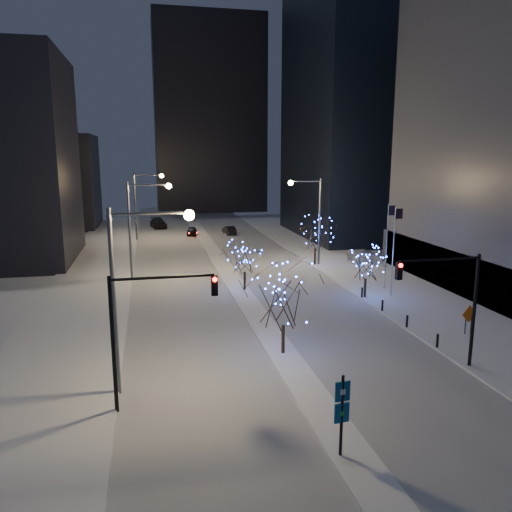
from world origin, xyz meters
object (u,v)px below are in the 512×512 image
object	(u,v)px
holiday_tree_plaza_far	(315,234)
street_lamp_east	(312,210)
street_lamp_w_mid	(140,217)
traffic_signal_east	(452,293)
construction_sign	(469,317)
street_lamp_w_far	(142,197)
traffic_signal_west	(145,319)
car_far	(158,223)
holiday_tree_median_far	(245,259)
street_lamp_w_near	(134,275)
car_near	(192,231)
wayfinding_sign	(342,408)
car_mid	(229,230)
holiday_tree_median_near	(284,298)
holiday_tree_plaza_near	(366,264)

from	to	relation	value
holiday_tree_plaza_far	street_lamp_east	bearing A→B (deg)	161.69
street_lamp_w_mid	traffic_signal_east	bearing A→B (deg)	-55.49
construction_sign	street_lamp_w_far	bearing A→B (deg)	103.56
street_lamp_w_mid	traffic_signal_west	size ratio (longest dim) A/B	1.43
street_lamp_w_mid	car_far	world-z (taller)	street_lamp_w_mid
car_far	holiday_tree_median_far	xyz separation A→B (m)	(7.04, -43.83, 2.26)
street_lamp_w_mid	holiday_tree_median_far	xyz separation A→B (m)	(9.44, -6.16, -3.41)
traffic_signal_east	street_lamp_w_near	bearing A→B (deg)	176.79
street_lamp_w_mid	traffic_signal_west	xyz separation A→B (m)	(0.50, -27.00, -1.74)
car_near	street_lamp_w_mid	bearing A→B (deg)	-97.73
street_lamp_w_mid	street_lamp_east	world-z (taller)	same
wayfinding_sign	car_mid	bearing A→B (deg)	78.41
holiday_tree_median_far	car_mid	bearing A→B (deg)	83.33
car_far	holiday_tree_median_far	size ratio (longest dim) A/B	1.28
wayfinding_sign	car_near	bearing A→B (deg)	84.03
street_lamp_w_mid	wayfinding_sign	distance (m)	34.31
holiday_tree_median_far	holiday_tree_median_near	bearing A→B (deg)	-91.80
street_lamp_w_mid	holiday_tree_median_near	bearing A→B (deg)	-67.62
street_lamp_w_far	traffic_signal_east	size ratio (longest dim) A/B	1.43
street_lamp_east	wayfinding_sign	size ratio (longest dim) A/B	2.66
street_lamp_east	construction_sign	size ratio (longest dim) A/B	4.72
car_near	holiday_tree_median_near	world-z (taller)	holiday_tree_median_near
street_lamp_w_far	wayfinding_sign	world-z (taller)	street_lamp_w_far
street_lamp_w_far	street_lamp_east	bearing A→B (deg)	-49.15
holiday_tree_plaza_far	wayfinding_sign	world-z (taller)	holiday_tree_plaza_far
traffic_signal_west	holiday_tree_median_near	world-z (taller)	traffic_signal_west
street_lamp_east	wayfinding_sign	bearing A→B (deg)	-106.42
street_lamp_east	traffic_signal_east	size ratio (longest dim) A/B	1.43
street_lamp_east	holiday_tree_plaza_far	bearing A→B (deg)	-18.31
street_lamp_east	construction_sign	xyz separation A→B (m)	(3.64, -24.19, -5.03)
street_lamp_w_mid	wayfinding_sign	world-z (taller)	street_lamp_w_mid
street_lamp_w_near	wayfinding_sign	xyz separation A→B (m)	(8.41, -8.00, -4.20)
street_lamp_w_near	construction_sign	world-z (taller)	street_lamp_w_near
car_mid	wayfinding_sign	world-z (taller)	wayfinding_sign
street_lamp_w_near	car_far	size ratio (longest dim) A/B	1.76
holiday_tree_plaza_near	wayfinding_sign	size ratio (longest dim) A/B	1.21
holiday_tree_plaza_far	wayfinding_sign	distance (m)	37.55
traffic_signal_west	traffic_signal_east	bearing A→B (deg)	3.29
street_lamp_w_mid	holiday_tree_plaza_near	distance (m)	22.56
car_near	holiday_tree_plaza_far	world-z (taller)	holiday_tree_plaza_far
traffic_signal_west	holiday_tree_median_near	xyz separation A→B (m)	(8.45, 5.27, -0.94)
holiday_tree_median_near	holiday_tree_plaza_far	world-z (taller)	holiday_tree_median_near
traffic_signal_west	holiday_tree_median_far	world-z (taller)	traffic_signal_west
car_near	holiday_tree_plaza_far	distance (m)	27.98
street_lamp_w_far	car_mid	distance (m)	14.93
holiday_tree_plaza_near	car_mid	bearing A→B (deg)	98.78
street_lamp_w_near	street_lamp_w_mid	size ratio (longest dim) A/B	1.00
street_lamp_east	holiday_tree_median_far	distance (m)	13.68
street_lamp_east	car_far	distance (m)	38.86
car_near	holiday_tree_median_far	bearing A→B (deg)	-79.48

